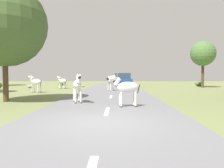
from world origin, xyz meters
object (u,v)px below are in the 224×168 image
object	(u,v)px
zebra_0	(78,85)
bush_1	(62,83)
car_1	(120,79)
tree_5	(203,54)
car_0	(124,80)
zebra_1	(62,81)
rock_2	(30,86)
zebra_3	(111,82)
tree_1	(4,25)
bush_0	(199,84)
zebra_2	(126,88)
rock_1	(83,86)
zebra_4	(36,82)

from	to	relation	value
zebra_0	bush_1	distance (m)	21.11
car_1	tree_5	world-z (taller)	tree_5
car_0	tree_5	distance (m)	10.25
zebra_1	rock_2	xyz separation A→B (m)	(-4.04, 0.97, -0.67)
zebra_3	tree_1	world-z (taller)	tree_1
bush_0	tree_5	bearing A→B (deg)	-104.61
tree_5	car_1	bearing A→B (deg)	135.49
tree_1	car_1	bearing A→B (deg)	73.89
zebra_1	tree_1	size ratio (longest dim) A/B	0.21
zebra_3	bush_1	world-z (taller)	zebra_3
zebra_2	tree_5	distance (m)	19.49
zebra_3	car_0	xyz separation A→B (m)	(1.43, 7.75, -0.05)
rock_2	bush_0	bearing A→B (deg)	13.68
zebra_3	zebra_0	bearing A→B (deg)	-81.59
car_0	tree_1	size ratio (longest dim) A/B	0.65
bush_1	car_0	bearing A→B (deg)	-21.94
zebra_2	rock_1	world-z (taller)	zebra_2
car_0	tree_5	xyz separation A→B (m)	(9.57, -1.68, 3.26)
car_0	car_1	xyz separation A→B (m)	(-0.38, 8.10, 0.00)
zebra_0	zebra_3	world-z (taller)	zebra_0
zebra_2	car_0	size ratio (longest dim) A/B	0.36
zebra_1	rock_2	distance (m)	4.21
zebra_3	rock_1	size ratio (longest dim) A/B	3.83
zebra_0	car_1	bearing A→B (deg)	-113.13
zebra_0	zebra_4	size ratio (longest dim) A/B	1.06
zebra_2	car_0	distance (m)	18.11
car_0	zebra_2	bearing A→B (deg)	84.33
bush_1	rock_2	distance (m)	7.10
zebra_2	bush_1	world-z (taller)	zebra_2
zebra_1	bush_1	size ratio (longest dim) A/B	1.34
rock_2	car_1	bearing A→B (deg)	46.56
zebra_0	zebra_1	size ratio (longest dim) A/B	1.13
zebra_3	tree_5	distance (m)	12.96
zebra_4	tree_1	xyz separation A→B (m)	(0.71, -6.50, 3.53)
car_1	zebra_0	bearing A→B (deg)	-92.66
zebra_3	rock_2	xyz separation A→B (m)	(-9.63, 4.57, -0.71)
tree_5	zebra_2	bearing A→B (deg)	-121.34
car_0	car_1	size ratio (longest dim) A/B	1.01
zebra_4	car_0	xyz separation A→B (m)	(8.03, 9.43, -0.07)
zebra_1	zebra_4	world-z (taller)	zebra_4
zebra_3	rock_1	xyz separation A→B (m)	(-3.75, 6.81, -0.78)
car_0	bush_0	xyz separation A→B (m)	(10.55, 2.08, -0.53)
tree_5	rock_2	xyz separation A→B (m)	(-20.63, -1.50, -3.91)
zebra_2	bush_0	distance (m)	22.99
zebra_1	zebra_3	size ratio (longest dim) A/B	0.99
tree_5	tree_1	bearing A→B (deg)	-139.84
zebra_0	tree_1	world-z (taller)	tree_1
tree_5	rock_1	distance (m)	15.29
tree_1	bush_0	bearing A→B (deg)	45.24
zebra_3	zebra_4	world-z (taller)	zebra_4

